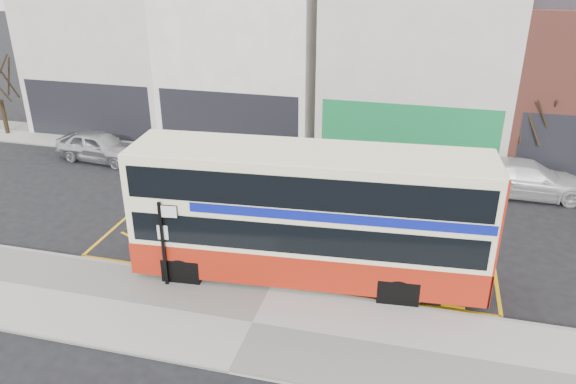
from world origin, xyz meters
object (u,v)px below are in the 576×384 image
(street_tree_right, at_px, (538,107))
(car_white, at_px, (527,179))
(car_silver, at_px, (100,146))
(car_grey, at_px, (276,165))
(bus_stop_post, at_px, (164,236))
(double_decker_bus, at_px, (310,214))

(street_tree_right, bearing_deg, car_white, -98.28)
(car_silver, height_order, car_grey, car_silver)
(car_grey, xyz_separation_m, car_white, (10.95, 0.95, 0.10))
(car_grey, relative_size, car_white, 0.77)
(bus_stop_post, height_order, car_white, bus_stop_post)
(car_grey, bearing_deg, street_tree_right, -66.84)
(car_silver, xyz_separation_m, car_white, (20.05, 0.88, 0.01))
(double_decker_bus, distance_m, bus_stop_post, 4.53)
(car_silver, bearing_deg, car_grey, -84.24)
(car_white, xyz_separation_m, street_tree_right, (0.32, 2.17, 2.60))
(bus_stop_post, height_order, street_tree_right, street_tree_right)
(bus_stop_post, xyz_separation_m, street_tree_right, (12.19, 12.53, 1.47))
(bus_stop_post, relative_size, car_silver, 0.65)
(bus_stop_post, distance_m, street_tree_right, 17.54)
(double_decker_bus, xyz_separation_m, car_grey, (-3.26, 7.72, -1.66))
(double_decker_bus, distance_m, car_grey, 8.55)
(double_decker_bus, distance_m, street_tree_right, 13.52)
(double_decker_bus, bearing_deg, car_silver, 143.38)
(bus_stop_post, xyz_separation_m, car_white, (11.87, 10.36, -1.13))
(double_decker_bus, xyz_separation_m, street_tree_right, (8.01, 10.85, 1.04))
(car_silver, bearing_deg, double_decker_bus, -116.06)
(double_decker_bus, xyz_separation_m, car_silver, (-12.36, 7.79, -1.57))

